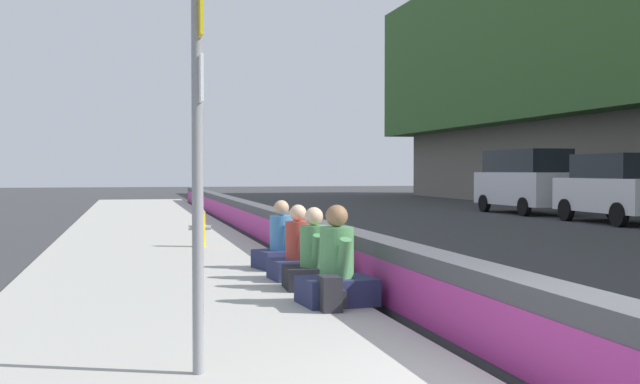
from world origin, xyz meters
TOP-DOWN VIEW (x-y plane):
  - jersey_barrier at (0.00, 0.00)m, footprint 76.00×0.45m
  - route_sign_post at (1.42, 2.66)m, footprint 0.44×0.09m
  - fire_hydrant at (11.89, 1.78)m, footprint 0.26×0.46m
  - seated_person_foreground at (4.31, 0.79)m, footprint 0.80×0.91m
  - seated_person_middle at (5.60, 0.77)m, footprint 0.71×0.82m
  - seated_person_rear at (6.54, 0.79)m, footprint 0.74×0.85m
  - seated_person_far at (7.88, 0.79)m, footprint 0.86×0.95m
  - backpack at (3.86, 0.98)m, footprint 0.32×0.28m
  - parked_car_fourth at (18.14, -12.28)m, footprint 4.82×2.10m
  - parked_car_midline at (24.22, -12.21)m, footprint 5.16×2.22m

SIDE VIEW (x-z plane):
  - backpack at x=3.86m, z-range 0.13..0.53m
  - jersey_barrier at x=0.00m, z-range 0.00..0.85m
  - seated_person_rear at x=6.54m, z-range -0.07..1.03m
  - seated_person_middle at x=5.60m, z-range -0.07..1.04m
  - seated_person_far at x=7.88m, z-range -0.07..1.04m
  - seated_person_foreground at x=4.31m, z-range -0.08..1.11m
  - fire_hydrant at x=11.89m, z-range 0.15..1.03m
  - parked_car_fourth at x=18.14m, z-range 0.04..2.32m
  - parked_car_midline at x=24.22m, z-range 0.07..2.63m
  - route_sign_post at x=1.42m, z-range 0.43..4.03m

